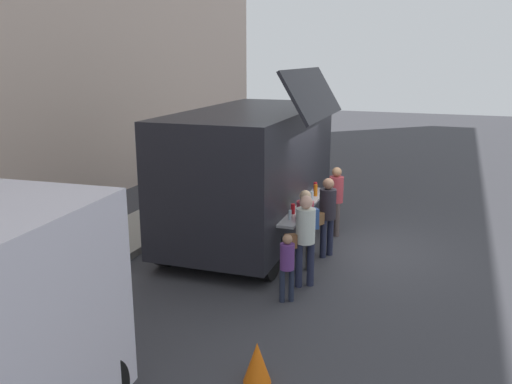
% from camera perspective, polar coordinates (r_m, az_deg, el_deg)
% --- Properties ---
extents(ground_plane, '(60.00, 60.00, 0.00)m').
position_cam_1_polar(ground_plane, '(11.80, 8.50, -5.88)').
color(ground_plane, '#38383D').
extents(curb_strip, '(28.00, 1.60, 0.15)m').
position_cam_1_polar(curb_strip, '(10.44, -22.47, -9.16)').
color(curb_strip, '#9E998E').
rests_on(curb_strip, ground).
extents(food_truck_main, '(5.64, 3.12, 3.79)m').
position_cam_1_polar(food_truck_main, '(11.89, -0.34, 2.40)').
color(food_truck_main, black).
rests_on(food_truck_main, ground).
extents(traffic_cone_orange, '(0.36, 0.36, 0.55)m').
position_cam_1_polar(traffic_cone_orange, '(7.11, 0.12, -17.62)').
color(traffic_cone_orange, orange).
rests_on(traffic_cone_orange, ground).
extents(trash_bin, '(0.60, 0.60, 0.95)m').
position_cam_1_polar(trash_bin, '(16.97, -2.30, 2.13)').
color(trash_bin, '#2C5E37').
rests_on(trash_bin, ground).
extents(customer_front_ordering, '(0.53, 0.40, 1.66)m').
position_cam_1_polar(customer_front_ordering, '(10.99, 7.55, -1.98)').
color(customer_front_ordering, '#20243A').
rests_on(customer_front_ordering, ground).
extents(customer_mid_with_backpack, '(0.50, 0.48, 1.60)m').
position_cam_1_polar(customer_mid_with_backpack, '(10.18, 5.29, -3.24)').
color(customer_mid_with_backpack, '#4C4945').
rests_on(customer_mid_with_backpack, ground).
extents(customer_rear_waiting, '(0.44, 0.52, 1.68)m').
position_cam_1_polar(customer_rear_waiting, '(9.51, 5.18, -4.40)').
color(customer_rear_waiting, '#20243B').
rests_on(customer_rear_waiting, ground).
extents(customer_extra_browsing, '(0.33, 0.33, 1.60)m').
position_cam_1_polar(customer_extra_browsing, '(12.37, 8.49, -0.31)').
color(customer_extra_browsing, '#514442').
rests_on(customer_extra_browsing, ground).
extents(child_near_queue, '(0.24, 0.24, 1.19)m').
position_cam_1_polar(child_near_queue, '(8.99, 3.32, -7.42)').
color(child_near_queue, '#1E2437').
rests_on(child_near_queue, ground).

